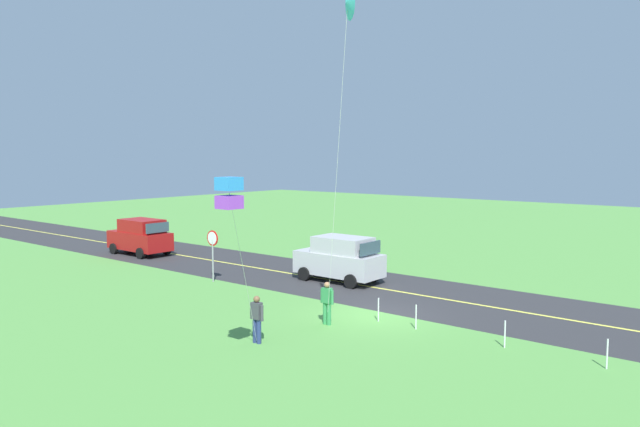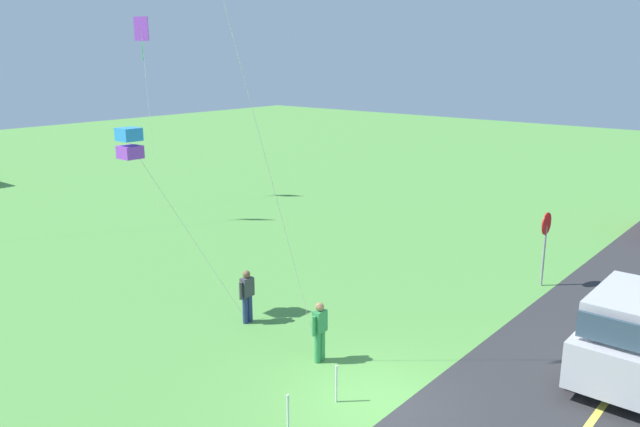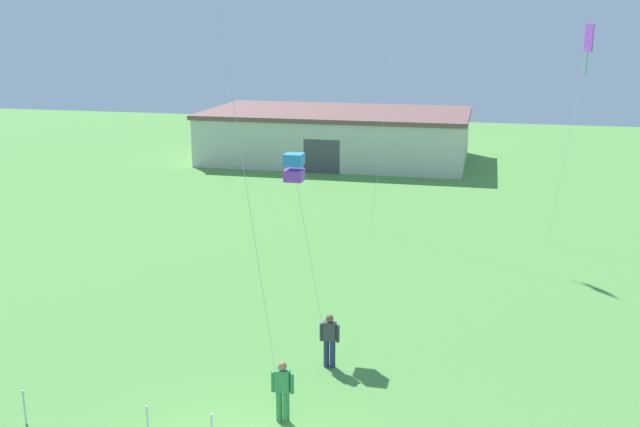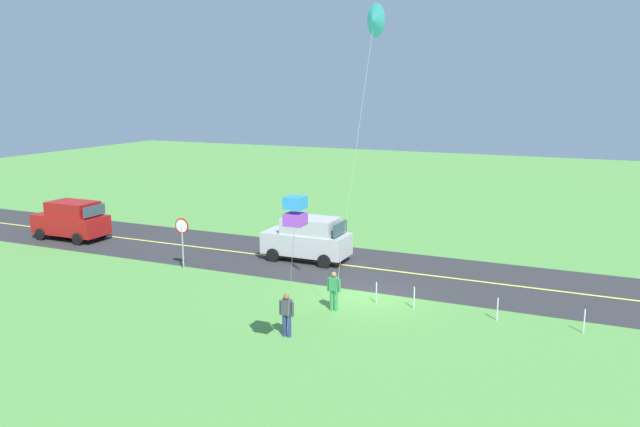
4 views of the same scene
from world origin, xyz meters
name	(u,v)px [view 4 (image 4 of 4)]	position (x,y,z in m)	size (l,w,h in m)	color
ground_plane	(369,297)	(0.00, 0.00, -0.05)	(120.00, 120.00, 0.10)	#549342
asphalt_road	(397,271)	(0.00, -4.00, 0.00)	(120.00, 7.00, 0.00)	#2D2D30
road_centre_stripe	(397,271)	(0.00, -4.00, 0.01)	(120.00, 0.16, 0.00)	#E5E04C
car_suv_foreground	(308,238)	(4.83, -4.09, 1.15)	(4.40, 2.12, 2.24)	#B7B7BC
car_parked_east_far	(71,220)	(19.37, -2.61, 1.15)	(4.40, 2.12, 2.24)	maroon
stop_sign	(182,233)	(9.67, -0.10, 1.80)	(0.76, 0.08, 2.56)	gray
person_adult_near	(287,313)	(1.19, 5.39, 0.86)	(0.58, 0.22, 1.60)	navy
person_adult_companion	(334,290)	(0.70, 2.23, 0.86)	(0.58, 0.22, 1.60)	#338C4C
kite_red_low	(295,211)	(-0.54, 8.12, 5.21)	(2.02, 3.02, 5.65)	silver
kite_blue_mid	(374,22)	(-1.37, 3.86, 10.88)	(2.58, 2.07, 11.48)	silver
fence_post_0	(584,321)	(-8.50, 0.70, 0.45)	(0.05, 0.05, 0.90)	silver
fence_post_1	(497,309)	(-5.43, 0.70, 0.45)	(0.05, 0.05, 0.90)	silver
fence_post_2	(414,298)	(-2.16, 0.70, 0.45)	(0.05, 0.05, 0.90)	silver
fence_post_3	(376,293)	(-0.56, 0.70, 0.45)	(0.05, 0.05, 0.90)	silver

